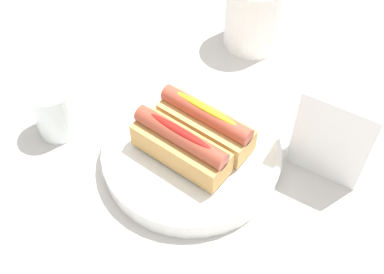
% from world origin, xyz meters
% --- Properties ---
extents(ground_plane, '(2.40, 2.40, 0.00)m').
position_xyz_m(ground_plane, '(0.00, 0.00, 0.00)').
color(ground_plane, beige).
extents(serving_bowl, '(0.27, 0.27, 0.04)m').
position_xyz_m(serving_bowl, '(-0.01, 0.00, 0.02)').
color(serving_bowl, white).
rests_on(serving_bowl, ground_plane).
extents(hotdog_front, '(0.16, 0.08, 0.06)m').
position_xyz_m(hotdog_front, '(-0.02, -0.03, 0.06)').
color(hotdog_front, tan).
rests_on(hotdog_front, serving_bowl).
extents(hotdog_back, '(0.16, 0.08, 0.06)m').
position_xyz_m(hotdog_back, '(-0.00, 0.03, 0.06)').
color(hotdog_back, tan).
rests_on(hotdog_back, serving_bowl).
extents(water_glass, '(0.07, 0.07, 0.09)m').
position_xyz_m(water_glass, '(-0.23, -0.03, 0.04)').
color(water_glass, white).
rests_on(water_glass, ground_plane).
extents(paper_towel_roll, '(0.11, 0.11, 0.13)m').
position_xyz_m(paper_towel_roll, '(-0.03, 0.31, 0.07)').
color(paper_towel_roll, white).
rests_on(paper_towel_roll, ground_plane).
extents(napkin_box, '(0.11, 0.05, 0.15)m').
position_xyz_m(napkin_box, '(0.18, 0.08, 0.07)').
color(napkin_box, white).
rests_on(napkin_box, ground_plane).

